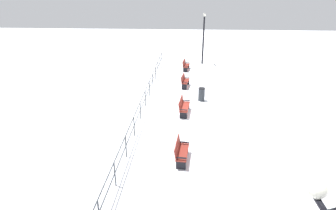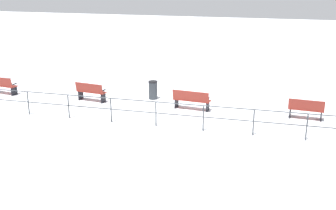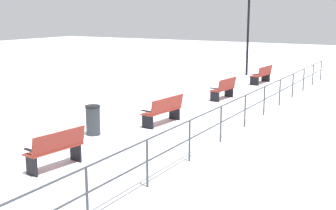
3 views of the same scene
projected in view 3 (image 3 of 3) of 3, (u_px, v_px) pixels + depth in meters
ground_plane at (160, 124)px, 14.95m from camera, size 80.00×80.00×0.00m
bench_nearest at (262, 74)px, 23.18m from camera, size 0.69×1.73×0.92m
bench_second at (224, 89)px, 18.97m from camera, size 0.64×1.51×0.92m
bench_third at (164, 110)px, 14.77m from camera, size 0.71×1.74×0.93m
bench_fourth at (56, 148)px, 10.56m from camera, size 0.69×1.54×0.95m
lamppost_near at (248, 22)px, 25.78m from camera, size 0.24×1.09×4.74m
waterfront_railing at (234, 111)px, 13.53m from camera, size 0.05×25.36×1.07m
trash_bin at (93, 120)px, 13.51m from camera, size 0.45×0.45×0.91m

